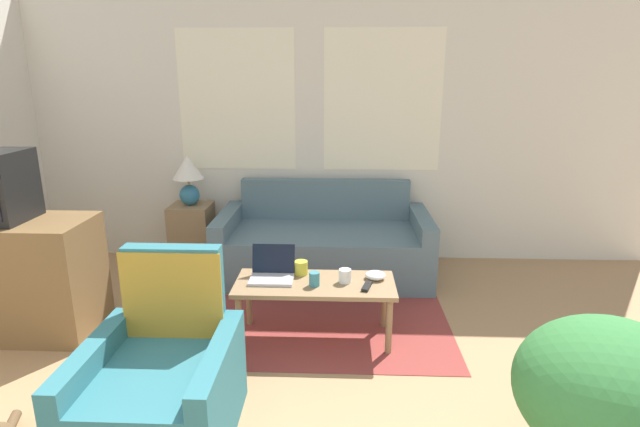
# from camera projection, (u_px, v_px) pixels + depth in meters

# --- Properties ---
(wall_back) EXTENTS (6.49, 0.06, 2.60)m
(wall_back) POSITION_uv_depth(u_px,v_px,m) (318.00, 127.00, 4.77)
(wall_back) COLOR silver
(wall_back) RESTS_ON ground_plane
(rug) EXTENTS (1.96, 2.01, 0.01)m
(rug) POSITION_uv_depth(u_px,v_px,m) (319.00, 302.00, 4.05)
(rug) COLOR brown
(rug) RESTS_ON ground_plane
(couch) EXTENTS (1.89, 0.91, 0.82)m
(couch) POSITION_uv_depth(u_px,v_px,m) (324.00, 246.00, 4.59)
(couch) COLOR slate
(couch) RESTS_ON ground_plane
(armchair) EXTENTS (0.72, 0.79, 0.91)m
(armchair) POSITION_uv_depth(u_px,v_px,m) (163.00, 386.00, 2.52)
(armchair) COLOR #2D6B75
(armchair) RESTS_ON ground_plane
(tv_dresser) EXTENTS (1.19, 0.57, 0.83)m
(tv_dresser) POSITION_uv_depth(u_px,v_px,m) (9.00, 277.00, 3.50)
(tv_dresser) COLOR brown
(tv_dresser) RESTS_ON ground_plane
(side_table) EXTENTS (0.37, 0.37, 0.59)m
(side_table) POSITION_uv_depth(u_px,v_px,m) (192.00, 235.00, 4.81)
(side_table) COLOR #937551
(side_table) RESTS_ON ground_plane
(table_lamp) EXTENTS (0.29, 0.29, 0.47)m
(table_lamp) POSITION_uv_depth(u_px,v_px,m) (188.00, 175.00, 4.65)
(table_lamp) COLOR teal
(table_lamp) RESTS_ON side_table
(coffee_table) EXTENTS (1.09, 0.46, 0.42)m
(coffee_table) POSITION_uv_depth(u_px,v_px,m) (315.00, 289.00, 3.41)
(coffee_table) COLOR #8E704C
(coffee_table) RESTS_ON ground_plane
(laptop) EXTENTS (0.30, 0.26, 0.22)m
(laptop) POSITION_uv_depth(u_px,v_px,m) (272.00, 272.00, 3.45)
(laptop) COLOR #B7B7BC
(laptop) RESTS_ON coffee_table
(cup_navy) EXTENTS (0.08, 0.08, 0.09)m
(cup_navy) POSITION_uv_depth(u_px,v_px,m) (345.00, 276.00, 3.39)
(cup_navy) COLOR white
(cup_navy) RESTS_ON coffee_table
(cup_yellow) EXTENTS (0.07, 0.07, 0.09)m
(cup_yellow) POSITION_uv_depth(u_px,v_px,m) (314.00, 279.00, 3.33)
(cup_yellow) COLOR teal
(cup_yellow) RESTS_ON coffee_table
(cup_white) EXTENTS (0.10, 0.10, 0.10)m
(cup_white) POSITION_uv_depth(u_px,v_px,m) (301.00, 268.00, 3.52)
(cup_white) COLOR gold
(cup_white) RESTS_ON coffee_table
(snack_bowl) EXTENTS (0.14, 0.14, 0.05)m
(snack_bowl) POSITION_uv_depth(u_px,v_px,m) (375.00, 275.00, 3.45)
(snack_bowl) COLOR white
(snack_bowl) RESTS_ON coffee_table
(tv_remote) EXTENTS (0.08, 0.16, 0.02)m
(tv_remote) POSITION_uv_depth(u_px,v_px,m) (367.00, 286.00, 3.31)
(tv_remote) COLOR black
(tv_remote) RESTS_ON coffee_table
(potted_plant) EXTENTS (0.76, 0.76, 0.84)m
(potted_plant) POSITION_uv_depth(u_px,v_px,m) (609.00, 398.00, 2.01)
(potted_plant) COLOR #BCB2A3
(potted_plant) RESTS_ON ground_plane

